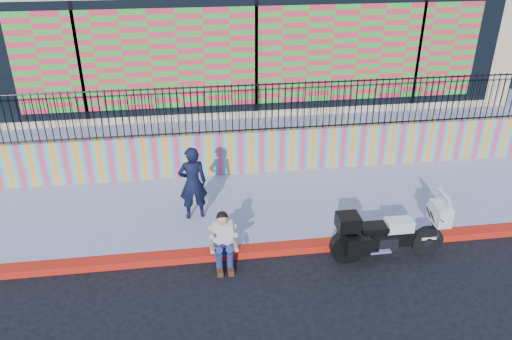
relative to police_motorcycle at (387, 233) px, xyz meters
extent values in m
plane|color=black|center=(-1.88, 0.45, -0.57)|extent=(90.00, 90.00, 0.00)
cube|color=#AD0C0D|center=(-1.88, 0.45, -0.50)|extent=(16.00, 0.30, 0.15)
cube|color=#99A0B7|center=(-1.88, 2.10, -0.50)|extent=(16.00, 3.00, 0.15)
cube|color=#D83860|center=(-1.88, 3.70, 0.13)|extent=(16.00, 0.20, 1.10)
cube|color=#99A0B7|center=(-1.88, 8.80, 0.05)|extent=(16.00, 10.00, 1.25)
cube|color=#CDBC88|center=(-1.88, 8.60, 2.68)|extent=(14.00, 8.00, 4.00)
cube|color=black|center=(-1.88, 4.58, 2.28)|extent=(12.60, 0.04, 2.80)
cube|color=#DD3144|center=(-1.88, 4.55, 2.28)|extent=(11.48, 0.02, 2.40)
cylinder|color=black|center=(0.84, 0.00, -0.27)|extent=(0.62, 0.13, 0.62)
cylinder|color=black|center=(-0.75, 0.00, -0.27)|extent=(0.62, 0.13, 0.62)
cube|color=black|center=(0.04, 0.00, -0.11)|extent=(0.89, 0.26, 0.32)
cube|color=silver|center=(0.00, 0.00, -0.20)|extent=(0.37, 0.32, 0.28)
cube|color=silver|center=(0.21, 0.00, 0.15)|extent=(0.51, 0.30, 0.22)
cube|color=black|center=(-0.28, 0.00, 0.14)|extent=(0.51, 0.32, 0.11)
cube|color=silver|center=(1.00, 0.00, 0.34)|extent=(0.28, 0.49, 0.39)
cube|color=silver|center=(1.04, 0.00, 0.64)|extent=(0.17, 0.43, 0.32)
cube|color=black|center=(-0.80, 0.00, 0.31)|extent=(0.41, 0.39, 0.28)
cube|color=black|center=(-0.66, -0.28, -0.06)|extent=(0.45, 0.17, 0.37)
cube|color=black|center=(-0.66, 0.28, -0.06)|extent=(0.45, 0.17, 0.37)
cube|color=silver|center=(0.84, 0.00, -0.17)|extent=(0.30, 0.15, 0.06)
imported|color=black|center=(-3.61, 1.76, 0.39)|extent=(0.64, 0.47, 1.63)
cube|color=navy|center=(-3.10, 0.39, -0.33)|extent=(0.36, 0.28, 0.18)
cube|color=silver|center=(-3.10, 0.35, 0.02)|extent=(0.38, 0.27, 0.54)
sphere|color=tan|center=(-3.10, 0.31, 0.38)|extent=(0.21, 0.21, 0.21)
cube|color=#472814|center=(-3.20, -0.05, -0.52)|extent=(0.11, 0.26, 0.10)
cube|color=#472814|center=(-3.00, -0.05, -0.52)|extent=(0.11, 0.26, 0.10)
camera|label=1|loc=(-3.55, -7.46, 5.36)|focal=35.00mm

